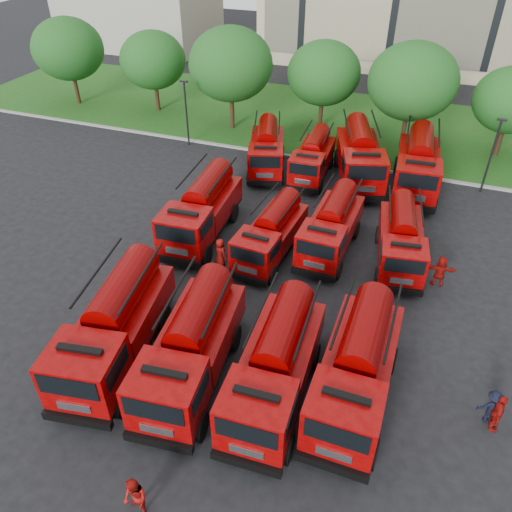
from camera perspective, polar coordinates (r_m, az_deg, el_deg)
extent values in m
plane|color=black|center=(24.48, -4.65, -6.37)|extent=(140.00, 140.00, 0.00)
cube|color=#1A4713|center=(45.93, 9.15, 14.92)|extent=(70.00, 16.00, 0.12)
cube|color=gray|center=(38.64, 6.43, 10.92)|extent=(70.00, 0.30, 0.14)
cube|color=#A4A091|center=(72.07, -13.27, 26.39)|extent=(18.00, 12.00, 10.00)
cylinder|color=#382314|center=(52.08, -19.80, 17.38)|extent=(0.36, 0.36, 2.62)
ellipsoid|color=#164F1A|center=(51.11, -20.70, 21.27)|extent=(6.30, 6.30, 5.36)
cylinder|color=#382314|center=(48.42, -11.21, 17.26)|extent=(0.36, 0.36, 2.38)
ellipsoid|color=#164F1A|center=(47.45, -11.71, 21.09)|extent=(5.71, 5.71, 4.86)
cylinder|color=#382314|center=(43.61, -2.74, 16.04)|extent=(0.36, 0.36, 2.80)
ellipsoid|color=#164F1A|center=(42.39, -2.90, 21.06)|extent=(6.72, 6.72, 5.71)
cylinder|color=#382314|center=(43.88, 7.38, 15.67)|extent=(0.36, 0.36, 2.45)
ellipsoid|color=#164F1A|center=(42.79, 7.76, 20.01)|extent=(5.88, 5.88, 5.00)
cylinder|color=#382314|center=(41.54, 16.50, 13.48)|extent=(0.36, 0.36, 2.73)
ellipsoid|color=#164F1A|center=(40.28, 17.48, 18.51)|extent=(6.55, 6.55, 5.57)
cylinder|color=#382314|center=(42.79, 26.02, 11.61)|extent=(0.36, 0.36, 2.27)
ellipsoid|color=#164F1A|center=(41.73, 27.21, 15.57)|extent=(5.46, 5.46, 4.64)
cylinder|color=black|center=(40.41, -7.94, 15.72)|extent=(0.14, 0.14, 5.00)
cube|color=black|center=(39.59, -8.26, 19.16)|extent=(0.60, 0.25, 0.12)
cylinder|color=black|center=(36.36, 25.23, 10.14)|extent=(0.14, 0.14, 5.00)
cube|color=black|center=(35.45, 26.30, 13.80)|extent=(0.60, 0.25, 0.12)
cube|color=black|center=(22.72, -15.32, -9.59)|extent=(3.73, 7.97, 0.33)
cube|color=black|center=(20.65, -19.73, -17.17)|extent=(2.75, 0.72, 0.38)
cube|color=#8F0606|center=(20.34, -18.85, -12.29)|extent=(3.04, 2.81, 2.13)
cube|color=black|center=(19.33, -20.77, -13.91)|extent=(2.28, 0.43, 0.93)
cube|color=#8F0606|center=(22.89, -14.48, -5.96)|extent=(3.47, 5.41, 1.42)
cylinder|color=#600000|center=(22.14, -14.93, -3.73)|extent=(2.37, 4.80, 1.64)
cylinder|color=black|center=(21.76, -21.42, -14.35)|extent=(0.57, 1.25, 1.20)
cylinder|color=black|center=(20.73, -15.20, -15.89)|extent=(0.57, 1.25, 1.20)
cylinder|color=black|center=(24.52, -16.15, -6.04)|extent=(0.57, 1.25, 1.20)
cylinder|color=black|center=(23.61, -10.60, -6.97)|extent=(0.57, 1.25, 1.20)
cube|color=black|center=(21.37, -7.15, -12.06)|extent=(3.24, 7.60, 0.32)
cube|color=black|center=(19.37, -11.09, -20.13)|extent=(2.65, 0.56, 0.37)
cube|color=#8F0606|center=(19.00, -10.07, -15.17)|extent=(2.83, 2.60, 2.06)
cube|color=black|center=(18.00, -11.70, -17.03)|extent=(2.21, 0.30, 0.90)
cube|color=#8F0606|center=(21.49, -6.27, -8.34)|extent=(3.11, 5.11, 1.37)
cylinder|color=#600000|center=(20.72, -6.47, -6.14)|extent=(2.07, 4.58, 1.58)
cylinder|color=black|center=(20.30, -13.21, -17.07)|extent=(0.50, 1.19, 1.16)
cylinder|color=black|center=(19.58, -6.44, -18.77)|extent=(0.50, 1.19, 1.16)
cylinder|color=black|center=(22.99, -8.40, -8.20)|extent=(0.50, 1.19, 1.16)
cylinder|color=black|center=(22.36, -2.52, -9.33)|extent=(0.50, 1.19, 1.16)
cube|color=black|center=(20.62, 2.19, -14.16)|extent=(2.72, 7.31, 0.31)
cube|color=black|center=(18.64, -1.12, -22.58)|extent=(2.58, 0.38, 0.36)
cube|color=#8F0606|center=(18.25, 0.06, -17.59)|extent=(2.63, 2.38, 2.01)
cube|color=black|center=(17.24, -1.16, -19.64)|extent=(2.16, 0.16, 0.87)
cube|color=#8F0606|center=(20.73, 3.11, -10.40)|extent=(2.75, 4.85, 1.34)
cylinder|color=#600000|center=(19.94, 3.21, -8.25)|extent=(1.75, 4.39, 1.54)
cylinder|color=black|center=(19.41, -3.67, -19.36)|extent=(0.41, 1.15, 1.13)
cylinder|color=black|center=(19.01, 3.51, -21.14)|extent=(0.41, 1.15, 1.13)
cylinder|color=black|center=(22.09, 0.51, -10.08)|extent=(0.41, 1.15, 1.13)
cylinder|color=black|center=(21.74, 6.60, -11.38)|extent=(0.41, 1.15, 1.13)
cube|color=black|center=(20.88, 11.13, -14.21)|extent=(2.44, 7.30, 0.31)
cube|color=black|center=(18.75, 8.64, -22.65)|extent=(2.60, 0.28, 0.36)
cube|color=#8F0606|center=(18.41, 9.92, -17.62)|extent=(2.57, 2.31, 2.03)
cube|color=black|center=(17.35, 9.19, -19.68)|extent=(2.19, 0.07, 0.89)
cube|color=#8F0606|center=(21.03, 12.03, -10.46)|extent=(2.58, 4.81, 1.35)
cylinder|color=#600000|center=(20.25, 12.42, -8.31)|extent=(1.59, 4.38, 1.56)
cylinder|color=black|center=(19.42, 5.73, -19.43)|extent=(0.37, 1.15, 1.15)
cylinder|color=black|center=(19.31, 13.06, -21.14)|extent=(0.37, 1.15, 1.15)
cylinder|color=black|center=(22.29, 9.04, -10.11)|extent=(0.37, 1.15, 1.15)
cylinder|color=black|center=(22.19, 15.16, -11.48)|extent=(0.37, 1.15, 1.15)
cube|color=black|center=(29.53, -6.05, 3.62)|extent=(2.89, 7.47, 0.31)
cube|color=black|center=(26.80, -8.93, -0.63)|extent=(2.63, 0.43, 0.37)
cube|color=#8F0606|center=(26.98, -8.15, 2.93)|extent=(2.71, 2.47, 2.04)
cube|color=black|center=(25.85, -9.25, 2.42)|extent=(2.20, 0.20, 0.89)
cube|color=#8F0606|center=(30.00, -5.34, 6.11)|extent=(2.88, 4.97, 1.36)
cylinder|color=#600000|center=(29.45, -5.47, 7.98)|extent=(1.86, 4.49, 1.57)
cylinder|color=black|center=(28.01, -10.35, 0.89)|extent=(0.44, 1.17, 1.15)
cylinder|color=black|center=(27.13, -5.77, 0.06)|extent=(0.44, 1.17, 1.15)
cylinder|color=black|center=(31.47, -6.83, 5.58)|extent=(0.44, 1.17, 1.15)
cylinder|color=black|center=(30.69, -2.65, 4.96)|extent=(0.44, 1.17, 1.15)
cube|color=black|center=(27.75, 1.72, 1.17)|extent=(2.44, 6.29, 0.26)
cube|color=black|center=(25.49, -1.02, -2.62)|extent=(2.21, 0.37, 0.31)
cube|color=#8F0606|center=(25.59, -0.08, 0.48)|extent=(2.28, 2.08, 1.72)
cube|color=black|center=(24.63, -1.03, 0.00)|extent=(1.85, 0.17, 0.75)
cube|color=#8F0606|center=(28.09, 2.51, 3.38)|extent=(2.43, 4.19, 1.14)
cylinder|color=#600000|center=(27.60, 2.56, 5.01)|extent=(1.57, 3.78, 1.32)
cylinder|color=black|center=(26.46, -2.24, -1.08)|extent=(0.37, 0.99, 0.97)
cylinder|color=black|center=(25.80, 1.81, -2.21)|extent=(0.37, 0.99, 0.97)
cylinder|color=black|center=(29.32, 1.09, 3.13)|extent=(0.37, 0.99, 0.97)
cylinder|color=black|center=(28.73, 4.81, 2.21)|extent=(0.37, 0.99, 0.97)
cube|color=black|center=(28.47, 8.46, 1.85)|extent=(2.35, 6.59, 0.28)
cube|color=black|center=(25.89, 6.53, -2.09)|extent=(2.34, 0.30, 0.33)
cube|color=#8F0606|center=(26.08, 7.37, 1.16)|extent=(2.35, 2.12, 1.82)
cube|color=black|center=(25.00, 6.78, 0.66)|extent=(1.96, 0.11, 0.79)
cube|color=#8F0606|center=(28.91, 9.13, 4.13)|extent=(2.42, 4.36, 1.21)
cylinder|color=#600000|center=(28.40, 9.31, 5.82)|extent=(1.52, 3.96, 1.40)
cylinder|color=black|center=(26.82, 4.88, -0.54)|extent=(0.36, 1.04, 1.03)
cylinder|color=black|center=(26.43, 9.30, -1.59)|extent=(0.36, 1.04, 1.03)
cylinder|color=black|center=(30.09, 7.32, 3.82)|extent=(0.36, 1.04, 1.03)
cylinder|color=black|center=(29.74, 11.28, 2.94)|extent=(0.36, 1.04, 1.03)
cube|color=black|center=(28.30, 15.94, 0.42)|extent=(3.02, 6.60, 0.27)
cube|color=black|center=(25.76, 16.08, -3.80)|extent=(2.28, 0.56, 0.32)
cube|color=#8F0606|center=(25.95, 16.41, -0.53)|extent=(2.50, 2.31, 1.77)
cube|color=black|center=(24.89, 16.64, -1.16)|extent=(1.89, 0.33, 0.77)
cube|color=#8F0606|center=(28.73, 16.14, 2.74)|extent=(2.83, 4.47, 1.18)
cylinder|color=#600000|center=(28.23, 16.46, 4.37)|extent=(1.92, 3.98, 1.36)
cylinder|color=black|center=(26.36, 13.78, -2.42)|extent=(0.46, 1.04, 1.00)
cylinder|color=black|center=(26.61, 18.24, -2.95)|extent=(0.46, 1.04, 1.00)
cylinder|color=black|center=(29.61, 13.85, 2.35)|extent=(0.46, 1.04, 1.00)
cylinder|color=black|center=(29.83, 17.83, 1.85)|extent=(0.46, 1.04, 1.00)
cube|color=black|center=(36.93, 1.20, 10.82)|extent=(4.05, 6.98, 0.28)
cube|color=black|center=(33.96, 1.00, 8.30)|extent=(2.33, 0.93, 0.33)
cube|color=#8F0606|center=(34.42, 1.09, 10.78)|extent=(2.84, 2.68, 1.85)
cube|color=black|center=(33.28, 1.03, 10.66)|extent=(1.91, 0.64, 0.81)
cube|color=#8F0606|center=(37.56, 1.27, 12.55)|extent=(3.51, 4.85, 1.23)
cylinder|color=#600000|center=(37.17, 1.30, 13.97)|extent=(2.54, 4.22, 1.42)
cylinder|color=black|center=(34.82, -0.76, 8.97)|extent=(0.63, 1.09, 1.04)
cylinder|color=black|center=(34.76, 2.87, 8.87)|extent=(0.63, 1.09, 1.04)
cylinder|color=black|center=(38.56, -0.36, 11.83)|extent=(0.63, 1.09, 1.04)
cylinder|color=black|center=(38.50, 2.95, 11.74)|extent=(0.63, 1.09, 1.04)
cube|color=black|center=(36.14, 6.42, 9.92)|extent=(2.34, 6.26, 0.26)
cube|color=black|center=(33.44, 5.27, 7.59)|extent=(2.21, 0.33, 0.31)
cube|color=#8F0606|center=(33.84, 5.76, 9.91)|extent=(2.26, 2.05, 1.72)
cube|color=black|center=(32.80, 5.42, 9.80)|extent=(1.85, 0.14, 0.75)
cube|color=#8F0606|center=(36.70, 6.82, 11.54)|extent=(2.37, 4.16, 1.15)
cylinder|color=#600000|center=(36.32, 6.92, 12.88)|extent=(1.51, 3.76, 1.32)
cylinder|color=black|center=(34.37, 3.93, 8.42)|extent=(0.36, 0.98, 0.97)
cylinder|color=black|center=(34.03, 7.27, 7.90)|extent=(0.36, 0.98, 0.97)
cylinder|color=black|center=(37.76, 5.40, 11.04)|extent=(0.36, 0.98, 0.97)
cylinder|color=black|center=(37.45, 8.47, 10.58)|extent=(0.36, 0.98, 0.97)
cube|color=black|center=(36.09, 11.55, 9.61)|extent=(4.62, 8.12, 0.33)
cube|color=black|center=(32.70, 12.19, 6.42)|extent=(2.72, 1.05, 0.39)
cube|color=#8F0606|center=(33.20, 12.25, 9.45)|extent=(3.28, 3.09, 2.15)
cube|color=black|center=(31.89, 12.60, 9.23)|extent=(2.24, 0.71, 0.94)
cube|color=#8F0606|center=(36.81, 11.53, 11.68)|extent=(4.03, 5.63, 1.43)
cylinder|color=#600000|center=(36.34, 11.76, 13.35)|extent=(2.90, 4.91, 1.65)
cylinder|color=black|center=(33.46, 9.83, 7.36)|extent=(0.71, 1.27, 1.21)
cylinder|color=black|center=(33.84, 14.13, 7.10)|extent=(0.71, 1.27, 1.21)
cylinder|color=black|center=(37.77, 9.30, 10.93)|extent=(0.71, 1.27, 1.21)
cylinder|color=black|center=(38.10, 13.16, 10.68)|extent=(0.71, 1.27, 1.21)
cube|color=black|center=(35.92, 17.68, 8.43)|extent=(3.04, 7.84, 0.33)
cube|color=black|center=(32.50, 17.42, 5.30)|extent=(2.76, 0.46, 0.38)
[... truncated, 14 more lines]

